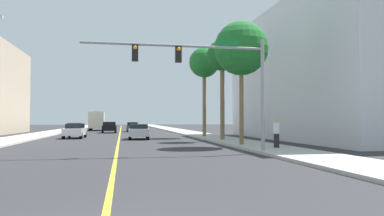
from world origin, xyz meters
name	(u,v)px	position (x,y,z in m)	size (l,w,h in m)	color
ground	(120,134)	(0.00, 42.00, 0.00)	(192.00, 192.00, 0.00)	#2D2D30
sidewalk_left	(44,134)	(-9.04, 42.00, 0.07)	(3.45, 168.00, 0.15)	beige
sidewalk_right	(191,133)	(9.04, 42.00, 0.07)	(3.45, 168.00, 0.15)	#B2ADA3
lane_marking_center	(120,134)	(0.00, 42.00, 0.00)	(0.16, 144.00, 0.01)	yellow
building_right_near	(345,74)	(20.73, 25.87, 6.03)	(14.39, 24.55, 12.06)	silver
traffic_signal_mast	(209,68)	(4.74, 13.60, 4.51)	(9.60, 0.36, 6.00)	gray
palm_near	(241,49)	(8.16, 18.55, 6.58)	(3.65, 3.65, 8.29)	brown
palm_mid	(222,57)	(8.55, 24.81, 7.05)	(2.62, 2.62, 8.40)	brown
palm_far	(204,64)	(8.40, 31.06, 7.47)	(3.05, 3.05, 8.97)	brown
car_black	(109,127)	(-1.48, 46.90, 0.79)	(2.06, 4.28, 1.52)	black
car_silver	(139,131)	(1.80, 29.29, 0.74)	(1.96, 4.21, 1.39)	#BCBCC1
car_white	(75,131)	(-4.23, 32.28, 0.74)	(1.88, 4.44, 1.42)	white
car_red	(75,128)	(-5.57, 43.64, 0.73)	(1.89, 3.91, 1.40)	red
car_green	(132,127)	(1.81, 51.56, 0.73)	(1.80, 3.85, 1.43)	#196638
delivery_truck	(97,121)	(-3.88, 58.43, 1.67)	(2.56, 7.79, 3.14)	#194799
pedestrian	(276,133)	(9.26, 15.37, 1.00)	(0.38, 0.38, 1.70)	black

